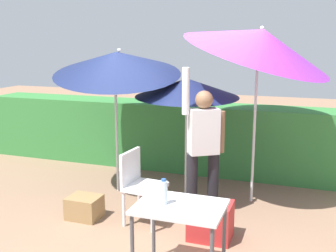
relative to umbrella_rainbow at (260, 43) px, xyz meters
name	(u,v)px	position (x,y,z in m)	size (l,w,h in m)	color
ground_plane	(160,214)	(-1.05, -0.88, -2.16)	(24.00, 24.00, 0.00)	#937056
hedge_row	(200,138)	(-1.05, 1.07, -1.59)	(8.00, 0.70, 1.14)	#38843D
umbrella_rainbow	(260,43)	(0.00, 0.00, 0.00)	(2.02, 1.98, 2.70)	silver
umbrella_orange	(187,88)	(-0.95, -0.10, -0.61)	(1.45, 1.45, 1.72)	silver
umbrella_yellow	(117,63)	(-1.91, -0.28, -0.28)	(1.84, 1.82, 2.27)	silver
person_vendor	(203,144)	(-0.54, -0.73, -1.23)	(0.51, 0.38, 1.88)	black
chair_plastic	(140,182)	(-1.21, -1.17, -1.65)	(0.48, 0.48, 0.89)	silver
cooler_box	(211,221)	(-0.30, -1.30, -1.95)	(0.47, 0.37, 0.42)	red
crate_cardboard	(84,207)	(-1.92, -1.29, -2.02)	(0.40, 0.33, 0.28)	#9E7A4C
folding_table	(180,214)	(-0.38, -2.17, -1.52)	(0.80, 0.60, 0.73)	#4C4C51
bottle_water	(164,192)	(-0.53, -2.20, -1.31)	(0.07, 0.07, 0.24)	silver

